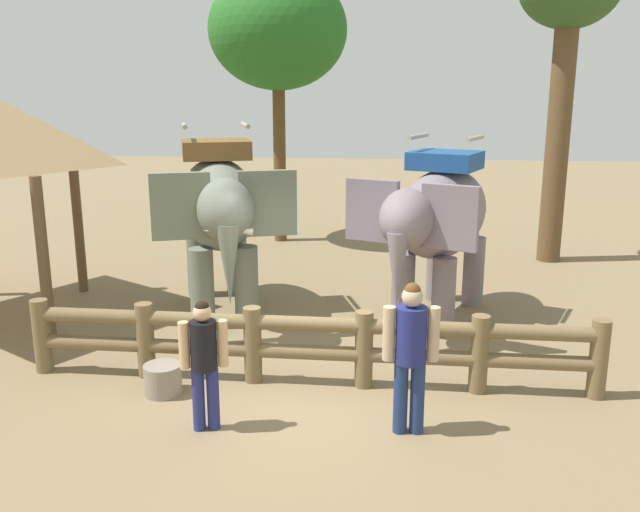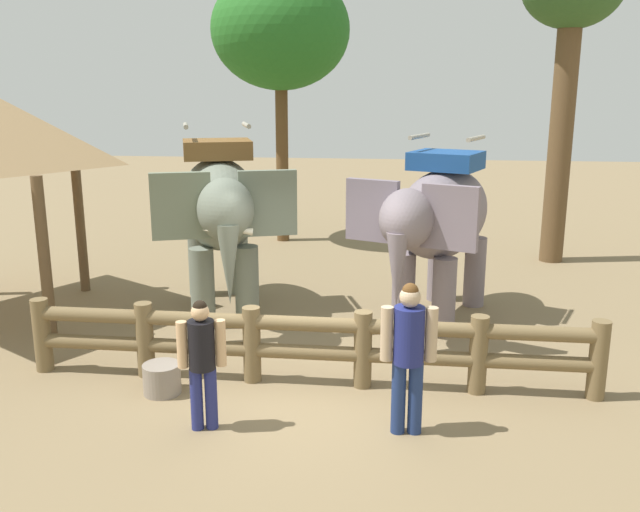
{
  "view_description": "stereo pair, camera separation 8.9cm",
  "coord_description": "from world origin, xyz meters",
  "px_view_note": "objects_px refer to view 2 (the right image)",
  "views": [
    {
      "loc": [
        1.08,
        -8.2,
        3.91
      ],
      "look_at": [
        0.0,
        1.82,
        1.4
      ],
      "focal_mm": 38.36,
      "sensor_mm": 36.0,
      "label": 1
    },
    {
      "loc": [
        1.16,
        -8.2,
        3.91
      ],
      "look_at": [
        0.0,
        1.82,
        1.4
      ],
      "focal_mm": 38.36,
      "sensor_mm": 36.0,
      "label": 2
    }
  ],
  "objects_px": {
    "log_fence": "(307,341)",
    "tourist_man_in_blue": "(202,356)",
    "tree_far_left": "(572,8)",
    "tree_back_center": "(281,32)",
    "elephant_center": "(439,219)",
    "elephant_near_left": "(220,209)",
    "feed_bucket": "(162,379)",
    "tourist_woman_in_black": "(408,348)"
  },
  "relations": [
    {
      "from": "tree_back_center",
      "to": "tree_far_left",
      "type": "bearing_deg",
      "value": -12.25
    },
    {
      "from": "tourist_man_in_blue",
      "to": "elephant_near_left",
      "type": "bearing_deg",
      "value": 101.53
    },
    {
      "from": "elephant_center",
      "to": "feed_bucket",
      "type": "relative_size",
      "value": 7.58
    },
    {
      "from": "elephant_near_left",
      "to": "feed_bucket",
      "type": "relative_size",
      "value": 8.04
    },
    {
      "from": "elephant_near_left",
      "to": "tree_far_left",
      "type": "xyz_separation_m",
      "value": [
        6.57,
        4.51,
        3.67
      ]
    },
    {
      "from": "elephant_center",
      "to": "log_fence",
      "type": "bearing_deg",
      "value": -122.82
    },
    {
      "from": "elephant_center",
      "to": "tree_far_left",
      "type": "xyz_separation_m",
      "value": [
        2.85,
        4.45,
        3.77
      ]
    },
    {
      "from": "log_fence",
      "to": "elephant_near_left",
      "type": "distance_m",
      "value": 3.6
    },
    {
      "from": "elephant_center",
      "to": "tourist_woman_in_black",
      "type": "distance_m",
      "value": 4.16
    },
    {
      "from": "elephant_near_left",
      "to": "feed_bucket",
      "type": "distance_m",
      "value": 3.71
    },
    {
      "from": "tree_far_left",
      "to": "feed_bucket",
      "type": "distance_m",
      "value": 11.51
    },
    {
      "from": "elephant_near_left",
      "to": "tree_back_center",
      "type": "height_order",
      "value": "tree_back_center"
    },
    {
      "from": "tree_far_left",
      "to": "feed_bucket",
      "type": "relative_size",
      "value": 14.1
    },
    {
      "from": "log_fence",
      "to": "tourist_woman_in_black",
      "type": "relative_size",
      "value": 4.29
    },
    {
      "from": "log_fence",
      "to": "tourist_woman_in_black",
      "type": "bearing_deg",
      "value": -42.29
    },
    {
      "from": "tourist_man_in_blue",
      "to": "feed_bucket",
      "type": "height_order",
      "value": "tourist_man_in_blue"
    },
    {
      "from": "elephant_center",
      "to": "tree_far_left",
      "type": "bearing_deg",
      "value": 57.38
    },
    {
      "from": "elephant_center",
      "to": "tourist_man_in_blue",
      "type": "relative_size",
      "value": 2.36
    },
    {
      "from": "tree_far_left",
      "to": "tree_back_center",
      "type": "height_order",
      "value": "tree_far_left"
    },
    {
      "from": "elephant_near_left",
      "to": "tourist_man_in_blue",
      "type": "xyz_separation_m",
      "value": [
        0.85,
        -4.19,
        -0.94
      ]
    },
    {
      "from": "log_fence",
      "to": "tourist_man_in_blue",
      "type": "relative_size",
      "value": 4.91
    },
    {
      "from": "elephant_near_left",
      "to": "tourist_man_in_blue",
      "type": "height_order",
      "value": "elephant_near_left"
    },
    {
      "from": "tourist_woman_in_black",
      "to": "tree_back_center",
      "type": "distance_m",
      "value": 11.21
    },
    {
      "from": "tourist_woman_in_black",
      "to": "log_fence",
      "type": "bearing_deg",
      "value": 137.71
    },
    {
      "from": "elephant_near_left",
      "to": "elephant_center",
      "type": "relative_size",
      "value": 1.06
    },
    {
      "from": "tree_far_left",
      "to": "tree_back_center",
      "type": "xyz_separation_m",
      "value": [
        -6.5,
        1.41,
        -0.32
      ]
    },
    {
      "from": "log_fence",
      "to": "elephant_center",
      "type": "relative_size",
      "value": 2.08
    },
    {
      "from": "elephant_near_left",
      "to": "feed_bucket",
      "type": "height_order",
      "value": "elephant_near_left"
    },
    {
      "from": "tree_back_center",
      "to": "feed_bucket",
      "type": "relative_size",
      "value": 13.62
    },
    {
      "from": "tourist_woman_in_black",
      "to": "tree_back_center",
      "type": "relative_size",
      "value": 0.27
    },
    {
      "from": "elephant_near_left",
      "to": "tourist_man_in_blue",
      "type": "distance_m",
      "value": 4.38
    },
    {
      "from": "feed_bucket",
      "to": "tourist_woman_in_black",
      "type": "bearing_deg",
      "value": -12.25
    },
    {
      "from": "tourist_man_in_blue",
      "to": "feed_bucket",
      "type": "xyz_separation_m",
      "value": [
        -0.82,
        0.86,
        -0.71
      ]
    },
    {
      "from": "tree_far_left",
      "to": "tree_back_center",
      "type": "distance_m",
      "value": 6.66
    },
    {
      "from": "feed_bucket",
      "to": "tourist_man_in_blue",
      "type": "bearing_deg",
      "value": -46.59
    },
    {
      "from": "tree_back_center",
      "to": "elephant_center",
      "type": "bearing_deg",
      "value": -58.12
    },
    {
      "from": "log_fence",
      "to": "tourist_man_in_blue",
      "type": "height_order",
      "value": "tourist_man_in_blue"
    },
    {
      "from": "tree_far_left",
      "to": "tree_back_center",
      "type": "relative_size",
      "value": 1.04
    },
    {
      "from": "tourist_man_in_blue",
      "to": "tree_far_left",
      "type": "xyz_separation_m",
      "value": [
        5.72,
        8.69,
        4.62
      ]
    },
    {
      "from": "elephant_center",
      "to": "tourist_man_in_blue",
      "type": "height_order",
      "value": "elephant_center"
    },
    {
      "from": "elephant_near_left",
      "to": "tourist_woman_in_black",
      "type": "relative_size",
      "value": 2.18
    },
    {
      "from": "elephant_center",
      "to": "tree_back_center",
      "type": "xyz_separation_m",
      "value": [
        -3.65,
        5.86,
        3.45
      ]
    }
  ]
}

